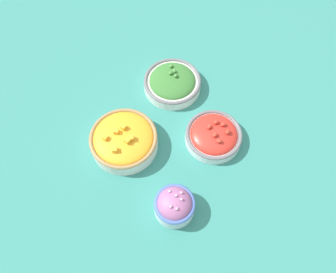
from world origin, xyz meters
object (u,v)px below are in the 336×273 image
Objects in this scene: bowl_squash at (124,140)px; bowl_red_onion at (175,205)px; bowl_cherry_tomatoes at (214,135)px; bowl_broccoli at (172,82)px.

bowl_red_onion is at bearing -103.45° from bowl_squash.
bowl_red_onion is 0.25m from bowl_squash.
bowl_cherry_tomatoes is at bearing -45.92° from bowl_squash.
bowl_broccoli is at bearing 71.83° from bowl_cherry_tomatoes.
bowl_red_onion reaches higher than bowl_squash.
bowl_broccoli is (0.32, 0.27, -0.01)m from bowl_red_onion.
bowl_red_onion is 0.55× the size of bowl_squash.
bowl_squash is at bearing 134.08° from bowl_cherry_tomatoes.
bowl_broccoli is at bearing 40.21° from bowl_red_onion.
bowl_broccoli is (0.07, 0.22, 0.00)m from bowl_cherry_tomatoes.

